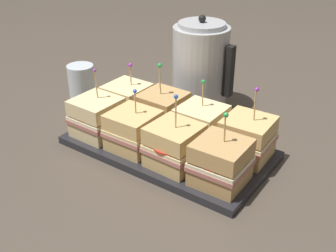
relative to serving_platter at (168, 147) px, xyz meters
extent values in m
plane|color=#4C4238|center=(0.00, 0.00, -0.01)|extent=(6.00, 6.00, 0.00)
cube|color=#232328|center=(0.00, 0.00, 0.00)|extent=(0.48, 0.26, 0.01)
cube|color=#232328|center=(0.00, 0.00, 0.01)|extent=(0.48, 0.26, 0.01)
cube|color=beige|center=(-0.17, -0.06, 0.03)|extent=(0.10, 0.10, 0.04)
cube|color=#B26B60|center=(-0.17, -0.06, 0.05)|extent=(0.11, 0.11, 0.01)
cube|color=beige|center=(-0.17, -0.06, 0.06)|extent=(0.11, 0.11, 0.01)
cylinder|color=red|center=(-0.17, -0.08, 0.06)|extent=(0.06, 0.06, 0.00)
cube|color=beige|center=(-0.17, -0.06, 0.08)|extent=(0.10, 0.10, 0.04)
cylinder|color=tan|center=(-0.17, -0.05, 0.13)|extent=(0.00, 0.01, 0.08)
sphere|color=purple|center=(-0.17, -0.05, 0.17)|extent=(0.01, 0.01, 0.01)
cube|color=tan|center=(-0.06, -0.06, 0.03)|extent=(0.10, 0.10, 0.04)
cube|color=tan|center=(-0.06, -0.06, 0.05)|extent=(0.11, 0.11, 0.01)
cube|color=beige|center=(-0.06, -0.06, 0.06)|extent=(0.11, 0.11, 0.01)
cube|color=#E0B771|center=(-0.06, -0.06, 0.08)|extent=(0.10, 0.10, 0.04)
cylinder|color=tan|center=(-0.05, -0.05, 0.12)|extent=(0.00, 0.00, 0.07)
sphere|color=blue|center=(-0.05, -0.05, 0.15)|extent=(0.01, 0.01, 0.01)
cube|color=tan|center=(0.06, -0.06, 0.03)|extent=(0.11, 0.11, 0.04)
cube|color=tan|center=(0.06, -0.06, 0.05)|extent=(0.11, 0.11, 0.01)
cube|color=beige|center=(0.06, -0.06, 0.06)|extent=(0.11, 0.11, 0.01)
cylinder|color=red|center=(0.06, -0.08, 0.06)|extent=(0.08, 0.08, 0.00)
cube|color=#E0B771|center=(0.06, -0.06, 0.08)|extent=(0.11, 0.11, 0.04)
cylinder|color=tan|center=(0.06, -0.06, 0.13)|extent=(0.00, 0.00, 0.08)
sphere|color=blue|center=(0.06, -0.06, 0.17)|extent=(0.01, 0.01, 0.01)
cube|color=tan|center=(0.17, -0.06, 0.03)|extent=(0.10, 0.10, 0.04)
cube|color=#B26B60|center=(0.17, -0.06, 0.05)|extent=(0.11, 0.11, 0.01)
cube|color=beige|center=(0.17, -0.06, 0.06)|extent=(0.11, 0.11, 0.01)
cylinder|color=red|center=(0.17, -0.08, 0.06)|extent=(0.06, 0.06, 0.00)
cube|color=tan|center=(0.17, -0.06, 0.08)|extent=(0.10, 0.10, 0.04)
cylinder|color=tan|center=(0.17, -0.06, 0.13)|extent=(0.00, 0.01, 0.07)
sphere|color=green|center=(0.17, -0.06, 0.16)|extent=(0.01, 0.01, 0.01)
cube|color=beige|center=(-0.17, 0.06, 0.03)|extent=(0.10, 0.10, 0.04)
cube|color=tan|center=(-0.17, 0.06, 0.05)|extent=(0.11, 0.11, 0.01)
cube|color=beige|center=(-0.17, 0.06, 0.06)|extent=(0.11, 0.11, 0.01)
cube|color=beige|center=(-0.17, 0.06, 0.08)|extent=(0.10, 0.10, 0.04)
cylinder|color=tan|center=(-0.16, 0.06, 0.12)|extent=(0.00, 0.00, 0.07)
sphere|color=purple|center=(-0.16, 0.06, 0.15)|extent=(0.01, 0.01, 0.01)
cube|color=tan|center=(-0.06, 0.06, 0.03)|extent=(0.10, 0.10, 0.04)
cube|color=#B26B60|center=(-0.06, 0.06, 0.05)|extent=(0.11, 0.11, 0.01)
cube|color=beige|center=(-0.06, 0.06, 0.06)|extent=(0.11, 0.11, 0.01)
cylinder|color=red|center=(-0.06, 0.04, 0.06)|extent=(0.06, 0.06, 0.00)
cube|color=tan|center=(-0.06, 0.06, 0.08)|extent=(0.10, 0.10, 0.04)
cylinder|color=tan|center=(-0.06, 0.05, 0.14)|extent=(0.00, 0.01, 0.09)
sphere|color=green|center=(-0.06, 0.05, 0.18)|extent=(0.01, 0.01, 0.01)
cube|color=beige|center=(0.06, 0.06, 0.03)|extent=(0.10, 0.10, 0.04)
cube|color=#B26B60|center=(0.06, 0.06, 0.05)|extent=(0.11, 0.11, 0.01)
cube|color=beige|center=(0.06, 0.06, 0.06)|extent=(0.11, 0.11, 0.01)
cube|color=beige|center=(0.06, 0.06, 0.08)|extent=(0.10, 0.10, 0.04)
cylinder|color=tan|center=(0.05, 0.06, 0.12)|extent=(0.00, 0.01, 0.07)
sphere|color=green|center=(0.05, 0.06, 0.16)|extent=(0.01, 0.01, 0.01)
cube|color=tan|center=(0.17, 0.06, 0.03)|extent=(0.11, 0.11, 0.04)
cube|color=tan|center=(0.17, 0.06, 0.05)|extent=(0.11, 0.11, 0.01)
cube|color=beige|center=(0.17, 0.06, 0.06)|extent=(0.11, 0.11, 0.01)
cylinder|color=red|center=(0.17, 0.04, 0.06)|extent=(0.07, 0.07, 0.00)
cube|color=#E0B771|center=(0.17, 0.06, 0.08)|extent=(0.11, 0.11, 0.04)
cylinder|color=tan|center=(0.18, 0.06, 0.14)|extent=(0.00, 0.01, 0.08)
sphere|color=purple|center=(0.18, 0.06, 0.18)|extent=(0.01, 0.01, 0.01)
cylinder|color=#B7BABF|center=(-0.07, 0.25, 0.11)|extent=(0.15, 0.15, 0.23)
cylinder|color=#B7BABF|center=(-0.07, 0.25, 0.23)|extent=(0.13, 0.13, 0.01)
sphere|color=black|center=(-0.07, 0.25, 0.25)|extent=(0.02, 0.02, 0.02)
cube|color=black|center=(0.02, 0.25, 0.12)|extent=(0.02, 0.02, 0.14)
cylinder|color=silver|center=(-0.35, 0.07, 0.05)|extent=(0.08, 0.08, 0.12)
camera|label=1|loc=(0.50, -0.70, 0.53)|focal=45.00mm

